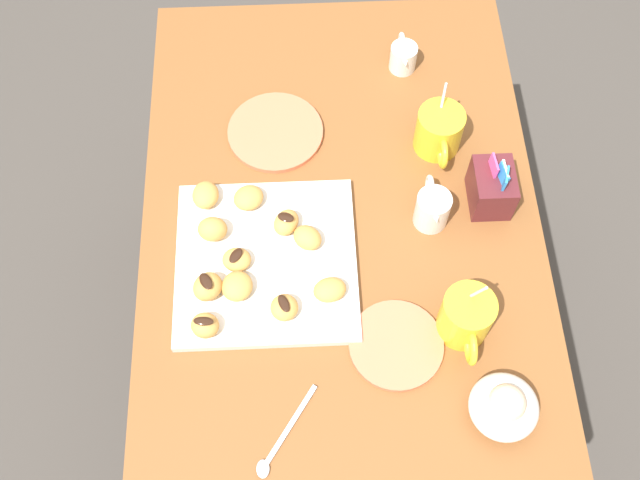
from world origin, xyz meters
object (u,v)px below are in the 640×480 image
Objects in this scene: dining_table at (340,266)px; coffee_mug_yellow_left at (439,130)px; chocolate_sauce_pitcher at (403,56)px; beignet_9 at (206,195)px; beignet_7 at (237,286)px; beignet_4 at (213,228)px; cream_pitcher_white at (432,208)px; saucer_coral_left at (396,345)px; beignet_2 at (208,287)px; beignet_6 at (237,260)px; beignet_0 at (205,325)px; beignet_3 at (249,198)px; beignet_8 at (284,308)px; pastry_plate_square at (266,262)px; beignet_1 at (330,290)px; coffee_mug_yellow_right at (466,317)px; beignet_5 at (307,238)px; ice_cream_bowl at (504,406)px; saucer_coral_right at (275,132)px; sugar_caddy at (492,187)px; beignet_10 at (286,222)px.

coffee_mug_yellow_left is at bearing 134.10° from dining_table.
chocolate_sauce_pitcher is 1.68× the size of beignet_9.
beignet_4 is at bearing -158.63° from beignet_7.
cream_pitcher_white reaches higher than saucer_coral_left.
beignet_2 is 0.07m from beignet_6.
coffee_mug_yellow_left is 2.64× the size of beignet_4.
saucer_coral_left is 3.33× the size of beignet_0.
beignet_8 is (0.21, 0.06, 0.00)m from beignet_3.
pastry_plate_square is 6.60× the size of beignet_8.
beignet_9 is at bearing -106.67° from dining_table.
beignet_9 is at bearing -132.36° from beignet_1.
coffee_mug_yellow_right is at bearing 67.40° from pastry_plate_square.
saucer_coral_left is at bearing 36.02° from beignet_5.
coffee_mug_yellow_left is 0.37m from beignet_3.
ice_cream_bowl is 1.99× the size of beignet_7.
saucer_coral_left is at bearing 59.18° from beignet_6.
beignet_4 reaches higher than pastry_plate_square.
beignet_4 reaches higher than saucer_coral_right.
beignet_7 is (-0.01, -0.15, 0.00)m from beignet_1.
sugar_caddy is 0.49m from beignet_4.
beignet_0 is (0.17, -0.23, 0.16)m from dining_table.
sugar_caddy is 0.98× the size of ice_cream_bowl.
sugar_caddy reaches higher than dining_table.
beignet_6 is at bearing -76.59° from cream_pitcher_white.
coffee_mug_yellow_right reaches higher than beignet_0.
beignet_4 is at bearing 177.13° from beignet_2.
coffee_mug_yellow_right is 0.21m from cream_pitcher_white.
beignet_3 is 1.05× the size of beignet_10.
chocolate_sauce_pitcher reaches higher than beignet_1.
pastry_plate_square is 0.27m from saucer_coral_right.
beignet_8 is at bearing 40.51° from beignet_6.
beignet_4 is 0.07m from beignet_6.
pastry_plate_square is 0.10m from beignet_8.
cream_pitcher_white reaches higher than beignet_6.
beignet_4 is at bearing -44.41° from chocolate_sauce_pitcher.
beignet_8 is at bearing -68.94° from beignet_1.
sugar_caddy is 0.55m from beignet_0.
pastry_plate_square is 0.11m from beignet_4.
sugar_caddy reaches higher than beignet_0.
beignet_2 is at bearing -37.53° from chocolate_sauce_pitcher.
beignet_0 reaches higher than beignet_9.
beignet_4 is at bearing -26.56° from saucer_coral_right.
saucer_coral_right is at bearing 160.70° from beignet_2.
dining_table is at bearing -45.90° from coffee_mug_yellow_left.
dining_table is at bearing 89.63° from beignet_4.
chocolate_sauce_pitcher is at bearing -166.54° from coffee_mug_yellow_left.
beignet_6 is at bearing -123.29° from ice_cream_bowl.
ice_cream_bowl is 0.64m from saucer_coral_right.
coffee_mug_yellow_left is 0.41m from saucer_coral_left.
beignet_1 is 0.23m from beignet_3.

